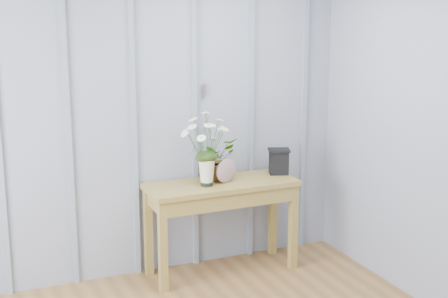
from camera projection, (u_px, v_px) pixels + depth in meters
name	position (u px, v px, depth m)	size (l,w,h in m)	color
room_shell	(153.00, 35.00, 3.81)	(4.00, 4.50, 2.50)	#8F97AC
sideboard	(221.00, 196.00, 5.43)	(1.20, 0.45, 0.75)	olive
daisy_vase	(206.00, 139.00, 5.22)	(0.42, 0.32, 0.59)	black
spider_plant	(217.00, 159.00, 5.44)	(0.30, 0.26, 0.34)	#1B350E
felt_disc_vessel	(226.00, 171.00, 5.36)	(0.19, 0.05, 0.19)	#7C435D
carved_box	(279.00, 161.00, 5.62)	(0.21, 0.18, 0.21)	black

